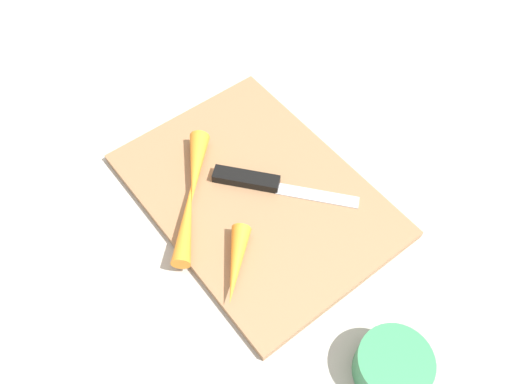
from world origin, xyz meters
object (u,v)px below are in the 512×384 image
at_px(carrot_medium, 196,168).
at_px(carrot_shortest, 236,264).
at_px(knife, 254,182).
at_px(carrot_longest, 187,221).
at_px(small_bowl, 393,366).
at_px(cutting_board, 256,195).

bearing_deg(carrot_medium, carrot_shortest, 23.77).
xyz_separation_m(knife, carrot_medium, (-0.06, -0.05, 0.01)).
relative_size(carrot_longest, carrot_medium, 1.11).
bearing_deg(knife, carrot_shortest, -87.13).
distance_m(knife, carrot_shortest, 0.13).
bearing_deg(carrot_medium, knife, 79.38).
distance_m(carrot_longest, small_bowl, 0.30).
height_order(carrot_medium, small_bowl, small_bowl).
bearing_deg(small_bowl, cutting_board, 174.23).
bearing_deg(carrot_longest, carrot_medium, -2.04).
xyz_separation_m(carrot_medium, small_bowl, (0.35, 0.02, -0.00)).
distance_m(knife, carrot_longest, 0.11).
xyz_separation_m(carrot_longest, carrot_medium, (-0.06, 0.06, 0.00)).
distance_m(knife, carrot_medium, 0.08).
distance_m(carrot_shortest, carrot_medium, 0.15).
bearing_deg(carrot_shortest, carrot_longest, -126.98).
distance_m(cutting_board, knife, 0.02).
relative_size(carrot_shortest, small_bowl, 1.24).
bearing_deg(small_bowl, carrot_medium, -177.03).
relative_size(knife, carrot_longest, 1.36).
bearing_deg(carrot_shortest, knife, 177.44).
height_order(knife, carrot_longest, carrot_longest).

